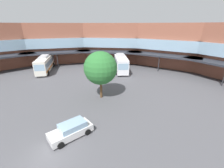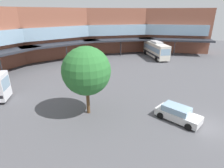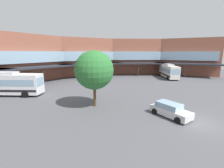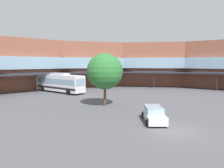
% 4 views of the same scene
% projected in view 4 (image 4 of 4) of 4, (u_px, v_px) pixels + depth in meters
% --- Properties ---
extents(ground_plane, '(125.09, 125.09, 0.00)m').
position_uv_depth(ground_plane, '(173.00, 130.00, 18.01)').
color(ground_plane, '#515156').
extents(station_building, '(81.82, 49.13, 11.21)m').
position_uv_depth(station_building, '(84.00, 65.00, 35.93)').
color(station_building, '#93543F').
rests_on(station_building, ground).
extents(bus_2, '(7.19, 12.07, 3.92)m').
position_uv_depth(bus_2, '(60.00, 83.00, 41.30)').
color(bus_2, white).
rests_on(bus_2, ground).
extents(parked_car, '(3.74, 4.72, 1.53)m').
position_uv_depth(parked_car, '(154.00, 114.00, 20.62)').
color(parked_car, silver).
rests_on(parked_car, ground).
extents(plaza_tree, '(4.98, 4.98, 7.30)m').
position_uv_depth(plaza_tree, '(105.00, 71.00, 27.89)').
color(plaza_tree, brown).
rests_on(plaza_tree, ground).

